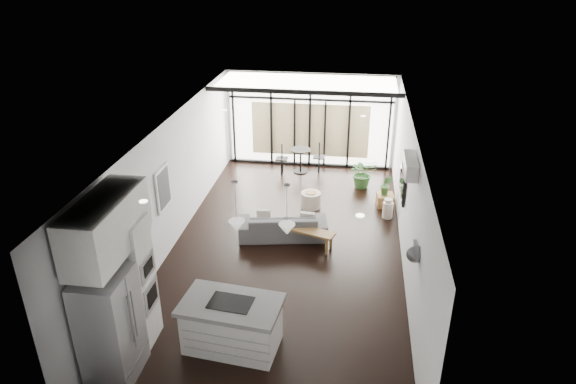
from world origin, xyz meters
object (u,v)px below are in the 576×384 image
(pouf, at_px, (311,200))
(tv, at_px, (403,183))
(sofa, at_px, (283,221))
(fridge, at_px, (110,326))
(console_bench, at_px, (305,237))
(milk_can, at_px, (388,208))
(island, at_px, (232,325))

(pouf, xyz_separation_m, tv, (2.13, -1.10, 1.10))
(sofa, xyz_separation_m, pouf, (0.48, 1.55, -0.19))
(fridge, relative_size, pouf, 3.56)
(sofa, xyz_separation_m, console_bench, (0.55, -0.36, -0.17))
(fridge, xyz_separation_m, console_bench, (2.46, 4.14, -0.68))
(pouf, height_order, milk_can, milk_can)
(console_bench, relative_size, tv, 1.21)
(island, bearing_deg, tv, 61.15)
(tv, bearing_deg, pouf, 152.76)
(island, xyz_separation_m, sofa, (0.29, 3.67, -0.05))
(milk_can, distance_m, tv, 1.34)
(sofa, xyz_separation_m, tv, (2.61, 0.45, 0.91))
(console_bench, bearing_deg, island, -85.82)
(milk_can, bearing_deg, fridge, -126.86)
(console_bench, bearing_deg, pouf, 110.15)
(island, distance_m, pouf, 5.28)
(console_bench, height_order, pouf, console_bench)
(milk_can, relative_size, tv, 0.46)
(sofa, distance_m, tv, 2.80)
(island, bearing_deg, pouf, 87.87)
(island, height_order, fridge, fridge)
(island, height_order, milk_can, island)
(milk_can, bearing_deg, pouf, 171.57)
(sofa, relative_size, tv, 1.81)
(pouf, bearing_deg, fridge, -111.65)
(tv, bearing_deg, sofa, -170.23)
(milk_can, xyz_separation_m, tv, (0.21, -0.81, 1.05))
(sofa, distance_m, pouf, 1.63)
(island, distance_m, fridge, 1.89)
(sofa, bearing_deg, tv, 179.68)
(island, height_order, sofa, island)
(sofa, xyz_separation_m, milk_can, (2.40, 1.26, -0.14))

